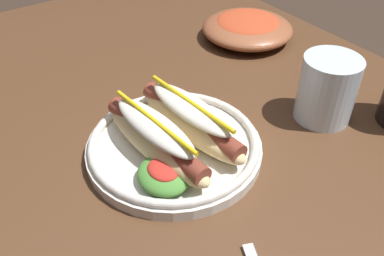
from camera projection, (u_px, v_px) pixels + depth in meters
name	position (u px, v px, depth m)	size (l,w,h in m)	color
dining_table	(196.00, 182.00, 0.68)	(1.22, 0.84, 0.74)	#51331E
hot_dog_plate	(173.00, 139.00, 0.55)	(0.24, 0.24, 0.08)	silver
water_cup	(327.00, 89.00, 0.61)	(0.08, 0.08, 0.10)	silver
side_bowl	(247.00, 27.00, 0.83)	(0.18, 0.18, 0.05)	brown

